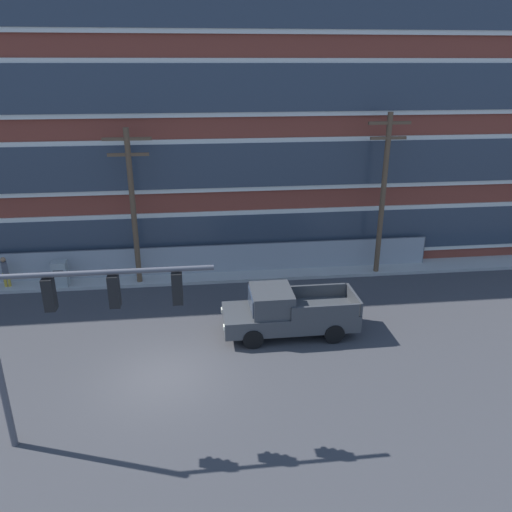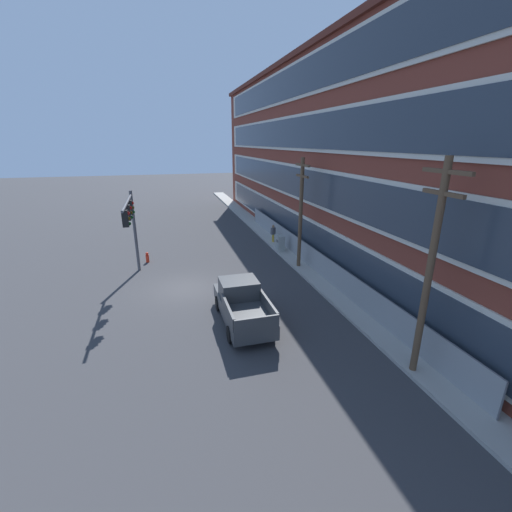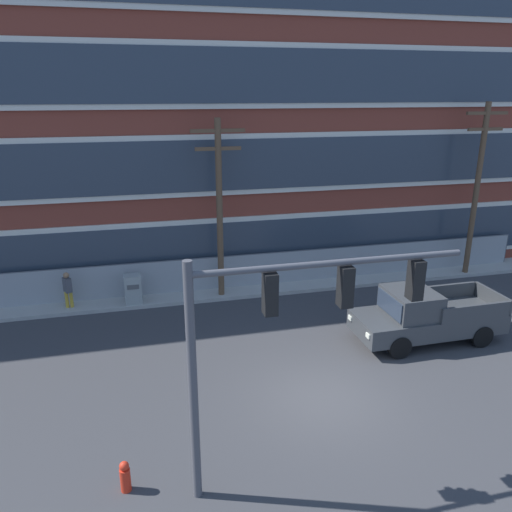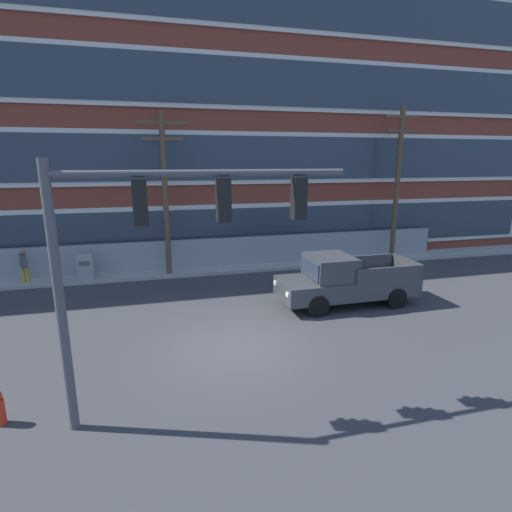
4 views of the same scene
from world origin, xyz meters
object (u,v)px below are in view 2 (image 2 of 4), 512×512
Objects in this scene: pickup_truck_dark_grey at (242,304)px; pedestrian_near_cabinet at (273,233)px; utility_pole_near_corner at (301,210)px; fire_hydrant at (147,257)px; traffic_signal_mast at (131,219)px; electrical_cabinet at (280,244)px; utility_pole_midblock at (431,265)px.

pickup_truck_dark_grey is 14.04m from pedestrian_near_cabinet.
pickup_truck_dark_grey is at bearing -41.27° from utility_pole_near_corner.
pedestrian_near_cabinet is (-6.34, 0.13, -3.26)m from utility_pole_near_corner.
utility_pole_near_corner is 11.93m from fire_hydrant.
utility_pole_near_corner reaches higher than traffic_signal_mast.
electrical_cabinet is 1.82× the size of fire_hydrant.
utility_pole_near_corner is at bearing 68.78° from fire_hydrant.
pickup_truck_dark_grey is 8.75m from utility_pole_midblock.
utility_pole_midblock reaches higher than traffic_signal_mast.
utility_pole_near_corner is 5.15m from electrical_cabinet.
pickup_truck_dark_grey is 3.23× the size of pedestrian_near_cabinet.
utility_pole_midblock is at bearing 32.61° from fire_hydrant.
pickup_truck_dark_grey reaches higher than pedestrian_near_cabinet.
utility_pole_midblock reaches higher than fire_hydrant.
pickup_truck_dark_grey reaches higher than fire_hydrant.
utility_pole_near_corner is at bearing 87.28° from traffic_signal_mast.
pedestrian_near_cabinet reaches higher than fire_hydrant.
traffic_signal_mast is 1.11× the size of pickup_truck_dark_grey.
utility_pole_near_corner is at bearing 1.36° from electrical_cabinet.
fire_hydrant is (2.26, -10.65, -0.59)m from pedestrian_near_cabinet.
pickup_truck_dark_grey is at bearing 37.70° from traffic_signal_mast.
traffic_signal_mast reaches higher than fire_hydrant.
traffic_signal_mast is 12.99m from pedestrian_near_cabinet.
traffic_signal_mast is at bearing -142.30° from pickup_truck_dark_grey.
fire_hydrant is at bearing -91.87° from electrical_cabinet.
fire_hydrant is at bearing -111.22° from utility_pole_near_corner.
electrical_cabinet is at bearing -4.73° from pedestrian_near_cabinet.
electrical_cabinet is at bearing 88.13° from fire_hydrant.
electrical_cabinet is at bearing -178.64° from utility_pole_near_corner.
pickup_truck_dark_grey is 9.19m from utility_pole_near_corner.
traffic_signal_mast is at bearing -62.50° from pedestrian_near_cabinet.
electrical_cabinet is at bearing 106.37° from traffic_signal_mast.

